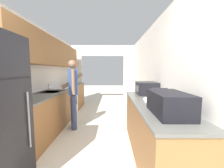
% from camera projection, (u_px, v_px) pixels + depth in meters
% --- Properties ---
extents(wall_left, '(0.38, 7.48, 2.50)m').
position_uv_depth(wall_left, '(40.00, 66.00, 3.27)').
color(wall_left, white).
rests_on(wall_left, ground_plane).
extents(wall_right, '(0.06, 7.48, 2.50)m').
position_uv_depth(wall_right, '(159.00, 78.00, 2.89)').
color(wall_right, white).
rests_on(wall_right, ground_plane).
extents(wall_far_with_doorway, '(3.14, 0.06, 2.50)m').
position_uv_depth(wall_far_with_doorway, '(103.00, 70.00, 6.03)').
color(wall_far_with_doorway, white).
rests_on(wall_far_with_doorway, ground_plane).
extents(counter_left, '(0.62, 3.87, 0.91)m').
position_uv_depth(counter_left, '(59.00, 105.00, 3.80)').
color(counter_left, brown).
rests_on(counter_left, ground_plane).
extents(counter_right, '(0.62, 2.21, 0.91)m').
position_uv_depth(counter_right, '(153.00, 130.00, 2.23)').
color(counter_right, brown).
rests_on(counter_right, ground_plane).
extents(range_oven, '(0.66, 0.77, 1.05)m').
position_uv_depth(range_oven, '(65.00, 102.00, 4.24)').
color(range_oven, white).
rests_on(range_oven, ground_plane).
extents(person, '(0.53, 0.45, 1.66)m').
position_uv_depth(person, '(74.00, 92.00, 3.31)').
color(person, '#384266').
rests_on(person, ground_plane).
extents(suitcase, '(0.36, 0.64, 0.27)m').
position_uv_depth(suitcase, '(169.00, 103.00, 1.59)').
color(suitcase, black).
rests_on(suitcase, counter_right).
extents(microwave, '(0.41, 0.51, 0.26)m').
position_uv_depth(microwave, '(147.00, 88.00, 2.92)').
color(microwave, black).
rests_on(microwave, counter_right).
extents(book_stack, '(0.23, 0.26, 0.05)m').
position_uv_depth(book_stack, '(151.00, 100.00, 2.28)').
color(book_stack, white).
rests_on(book_stack, counter_right).
extents(knife, '(0.08, 0.31, 0.02)m').
position_uv_depth(knife, '(67.00, 85.00, 4.67)').
color(knife, '#B7B7BC').
rests_on(knife, counter_left).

